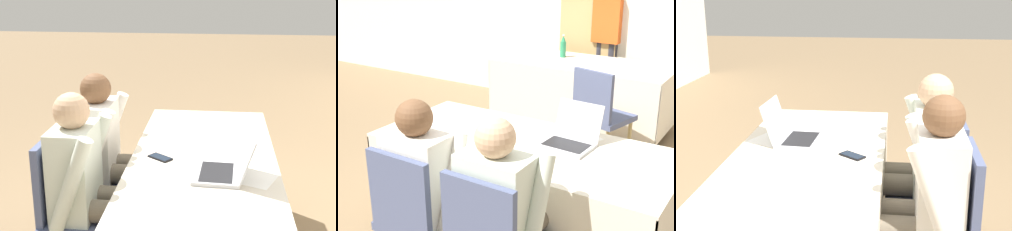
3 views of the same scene
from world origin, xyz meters
The scene contains 9 objects.
conference_table_near centered at (0.00, 0.00, 0.57)m, with size 1.94×0.85×0.74m.
laptop centered at (0.26, 0.13, 0.79)m, with size 0.33×0.34×0.25m.
cell_phone centered at (0.05, -0.25, 0.75)m, with size 0.14×0.16×0.01m.
paper_beside_laptop centered at (0.26, 0.24, 0.74)m, with size 0.31×0.36×0.00m.
paper_centre_table centered at (-0.71, 0.08, 0.74)m, with size 0.30×0.35×0.00m.
chair_near_left centered at (-0.25, -0.73, 0.51)m, with size 0.44×0.44×0.92m.
chair_near_right centered at (0.25, -0.73, 0.51)m, with size 0.44×0.44×0.92m.
person_checkered_shirt centered at (-0.25, -0.63, 0.67)m, with size 0.50×0.52×1.18m.
person_white_shirt centered at (0.25, -0.63, 0.67)m, with size 0.50×0.52×1.18m.
Camera 3 is at (-2.36, -0.48, 1.68)m, focal length 50.00 mm.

